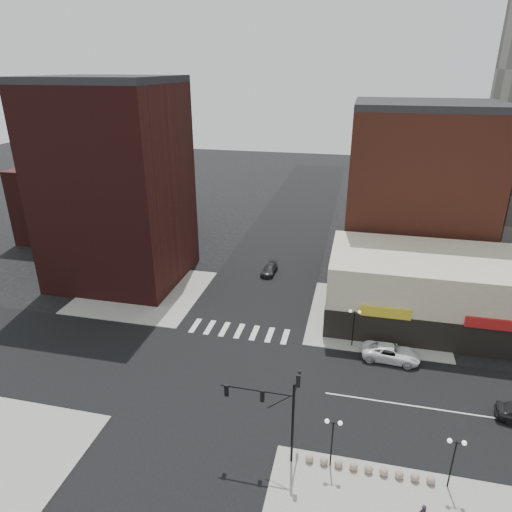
% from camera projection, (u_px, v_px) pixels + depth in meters
% --- Properties ---
extents(ground, '(240.00, 240.00, 0.00)m').
position_uv_depth(ground, '(218.00, 377.00, 42.50)').
color(ground, black).
rests_on(ground, ground).
extents(road_ew, '(200.00, 14.00, 0.02)m').
position_uv_depth(road_ew, '(218.00, 377.00, 42.50)').
color(road_ew, black).
rests_on(road_ew, ground).
extents(road_ns, '(14.00, 200.00, 0.02)m').
position_uv_depth(road_ns, '(218.00, 377.00, 42.50)').
color(road_ns, black).
rests_on(road_ns, ground).
extents(sidewalk_nw, '(15.00, 15.00, 0.12)m').
position_uv_depth(sidewalk_nw, '(144.00, 292.00, 58.51)').
color(sidewalk_nw, gray).
rests_on(sidewalk_nw, ground).
extents(sidewalk_ne, '(15.00, 15.00, 0.12)m').
position_uv_depth(sidewalk_ne, '(376.00, 317.00, 52.52)').
color(sidewalk_ne, gray).
rests_on(sidewalk_ne, ground).
extents(building_nw, '(16.00, 15.00, 25.00)m').
position_uv_depth(building_nw, '(116.00, 187.00, 58.25)').
color(building_nw, '#381412').
rests_on(building_nw, ground).
extents(building_nw_low, '(20.00, 18.00, 12.00)m').
position_uv_depth(building_nw_low, '(96.00, 199.00, 77.38)').
color(building_nw_low, '#381412').
rests_on(building_nw_low, ground).
extents(building_ne_midrise, '(18.00, 15.00, 22.00)m').
position_uv_depth(building_ne_midrise, '(417.00, 194.00, 60.87)').
color(building_ne_midrise, brown).
rests_on(building_ne_midrise, ground).
extents(building_ne_row, '(24.20, 12.20, 8.00)m').
position_uv_depth(building_ne_row, '(439.00, 296.00, 50.38)').
color(building_ne_row, beige).
rests_on(building_ne_row, ground).
extents(traffic_signal, '(5.59, 3.09, 7.77)m').
position_uv_depth(traffic_signal, '(281.00, 402.00, 32.05)').
color(traffic_signal, black).
rests_on(traffic_signal, ground).
extents(street_lamp_se_a, '(1.22, 0.32, 4.16)m').
position_uv_depth(street_lamp_se_a, '(333.00, 431.00, 31.77)').
color(street_lamp_se_a, black).
rests_on(street_lamp_se_a, sidewalk_se).
extents(street_lamp_se_b, '(1.22, 0.32, 4.16)m').
position_uv_depth(street_lamp_se_b, '(455.00, 451.00, 30.11)').
color(street_lamp_se_b, black).
rests_on(street_lamp_se_b, sidewalk_se).
extents(street_lamp_ne, '(1.22, 0.32, 4.16)m').
position_uv_depth(street_lamp_ne, '(354.00, 319.00, 45.95)').
color(street_lamp_ne, black).
rests_on(street_lamp_ne, sidewalk_ne).
extents(bollard_row, '(8.99, 0.59, 0.59)m').
position_uv_depth(bollard_row, '(369.00, 469.00, 32.32)').
color(bollard_row, '#9F836D').
rests_on(bollard_row, sidewalk_se).
extents(white_suv, '(5.73, 2.91, 1.55)m').
position_uv_depth(white_suv, '(391.00, 353.00, 44.78)').
color(white_suv, white).
rests_on(white_suv, ground).
extents(dark_sedan_north, '(1.95, 4.35, 1.24)m').
position_uv_depth(dark_sedan_north, '(269.00, 269.00, 63.53)').
color(dark_sedan_north, black).
rests_on(dark_sedan_north, ground).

